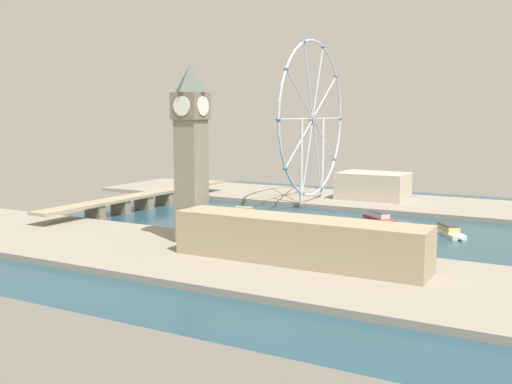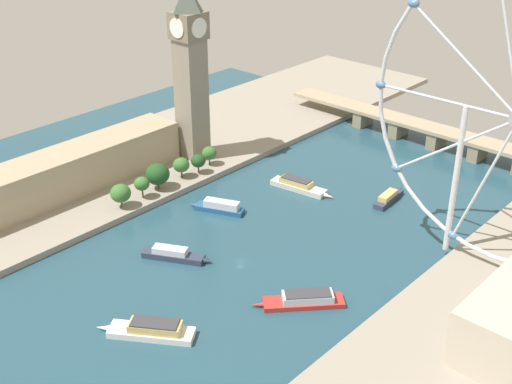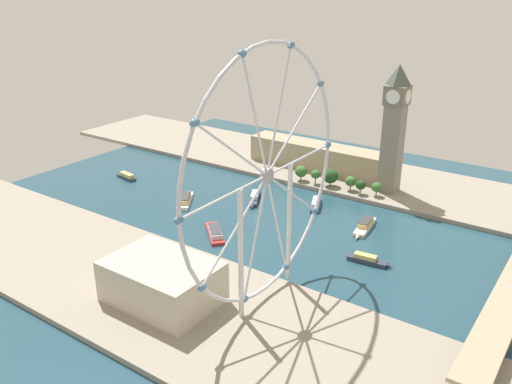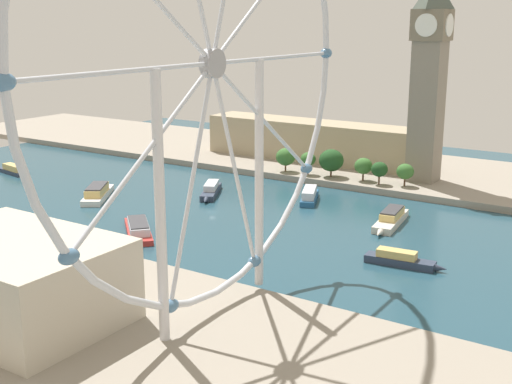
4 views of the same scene
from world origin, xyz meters
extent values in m
plane|color=#234756|center=(0.00, 0.00, 0.00)|extent=(383.78, 383.78, 0.00)
cube|color=gray|center=(-106.89, 0.00, 1.50)|extent=(90.00, 520.00, 3.00)
cube|color=gray|center=(-87.36, 56.07, 34.59)|extent=(12.83, 12.83, 63.18)
cube|color=#776B57|center=(-87.36, 56.07, 72.90)|extent=(14.88, 14.88, 13.42)
cylinder|color=white|center=(-87.36, 63.77, 72.90)|extent=(9.75, 0.50, 9.75)
cylinder|color=white|center=(-87.36, 48.37, 72.90)|extent=(9.75, 0.50, 9.75)
cylinder|color=white|center=(-79.66, 56.07, 72.90)|extent=(0.50, 9.75, 9.75)
cylinder|color=white|center=(-95.05, 56.07, 72.90)|extent=(0.50, 9.75, 9.75)
cube|color=tan|center=(-101.04, -10.35, 13.18)|extent=(22.00, 116.84, 20.36)
cylinder|color=#513823|center=(-68.96, -6.68, 4.73)|extent=(0.80, 0.80, 3.45)
ellipsoid|color=#386B2D|center=(-68.96, -6.68, 10.25)|extent=(9.48, 9.48, 8.53)
cylinder|color=#513823|center=(-69.01, 5.78, 5.31)|extent=(0.80, 0.80, 4.63)
ellipsoid|color=#386B2D|center=(-69.01, 5.78, 10.54)|extent=(7.27, 7.27, 6.54)
cylinder|color=#513823|center=(-71.05, 17.12, 4.59)|extent=(0.80, 0.80, 3.18)
ellipsoid|color=#1E471E|center=(-71.05, 17.12, 10.84)|extent=(11.65, 11.65, 10.48)
cylinder|color=#513823|center=(-71.95, 33.19, 4.80)|extent=(0.80, 0.80, 3.60)
ellipsoid|color=#386B2D|center=(-71.95, 33.19, 9.90)|extent=(8.25, 8.25, 7.42)
cylinder|color=#513823|center=(-69.26, 42.25, 4.96)|extent=(0.80, 0.80, 3.92)
ellipsoid|color=#1E471E|center=(-69.26, 42.25, 9.90)|extent=(7.45, 7.45, 6.71)
cylinder|color=#513823|center=(-72.44, 53.15, 4.78)|extent=(0.80, 0.80, 3.57)
ellipsoid|color=#386B2D|center=(-72.44, 53.15, 9.66)|extent=(7.72, 7.72, 6.95)
torus|color=silver|center=(79.51, 60.97, 65.43)|extent=(117.37, 1.79, 117.37)
cylinder|color=#99999E|center=(79.51, 60.97, 65.43)|extent=(6.93, 3.00, 6.93)
cylinder|color=silver|center=(108.40, 60.97, 65.43)|extent=(57.79, 1.07, 1.07)
cylinder|color=silver|center=(50.61, 60.97, 65.43)|extent=(57.79, 1.07, 1.07)
cylinder|color=silver|center=(56.13, 60.97, 48.44)|extent=(47.38, 1.07, 34.84)
cylinder|color=silver|center=(70.58, 60.97, 37.95)|extent=(18.88, 1.07, 55.29)
cylinder|color=silver|center=(88.44, 60.97, 37.95)|extent=(18.88, 1.07, 55.29)
cylinder|color=silver|center=(102.88, 60.97, 48.44)|extent=(47.38, 1.07, 34.84)
ellipsoid|color=teal|center=(137.30, 60.97, 65.43)|extent=(4.80, 3.20, 3.20)
ellipsoid|color=teal|center=(21.72, 60.97, 65.43)|extent=(4.80, 3.20, 3.20)
ellipsoid|color=teal|center=(32.75, 60.97, 31.46)|extent=(4.80, 3.20, 3.20)
ellipsoid|color=teal|center=(61.65, 60.97, 10.47)|extent=(4.80, 3.20, 3.20)
ellipsoid|color=teal|center=(97.37, 60.97, 10.47)|extent=(4.80, 3.20, 3.20)
ellipsoid|color=teal|center=(126.26, 60.97, 31.46)|extent=(4.80, 3.20, 3.20)
cylinder|color=silver|center=(99.73, 60.97, 34.21)|extent=(2.40, 2.40, 62.43)
cylinder|color=silver|center=(59.28, 60.97, 34.21)|extent=(2.40, 2.40, 62.43)
cube|color=#BCB29E|center=(111.12, 22.77, 13.29)|extent=(36.43, 52.20, 20.58)
cube|color=#2D384C|center=(-0.72, -125.59, 0.93)|extent=(8.68, 20.55, 1.87)
cone|color=#2D384C|center=(-2.70, -137.00, 0.93)|extent=(2.45, 3.85, 1.87)
cube|color=#DBB766|center=(-0.55, -124.61, 3.29)|extent=(6.84, 14.66, 2.85)
cube|color=#2D384C|center=(16.10, 85.98, 1.24)|extent=(7.39, 22.46, 2.48)
cone|color=#2D384C|center=(14.78, 98.72, 1.24)|extent=(2.87, 4.20, 2.48)
cube|color=#DBB766|center=(16.21, 84.88, 3.69)|extent=(5.57, 12.74, 2.42)
cube|color=#235684|center=(-36.61, 24.53, 1.20)|extent=(23.51, 14.58, 2.39)
cone|color=#235684|center=(-48.90, 19.22, 1.20)|extent=(4.76, 3.84, 2.39)
cube|color=silver|center=(-35.55, 24.99, 4.02)|extent=(17.19, 11.14, 3.25)
cube|color=#B22D28|center=(37.38, -5.34, 0.98)|extent=(26.19, 27.51, 1.96)
cone|color=#B22D28|center=(25.59, -18.17, 0.98)|extent=(5.09, 5.30, 1.96)
cube|color=silver|center=(38.39, -4.23, 3.37)|extent=(17.67, 18.40, 2.83)
cube|color=#38383D|center=(38.39, -4.23, 5.01)|extent=(16.17, 16.80, 0.44)
cube|color=beige|center=(-23.64, 66.72, 1.29)|extent=(29.75, 11.03, 2.58)
cone|color=beige|center=(-6.93, 69.08, 1.29)|extent=(5.54, 3.29, 2.58)
cube|color=#DBB766|center=(-25.08, 66.52, 3.87)|extent=(17.02, 8.14, 2.58)
cube|color=#38383D|center=(-25.08, 66.52, 5.43)|extent=(15.36, 7.63, 0.55)
cube|color=white|center=(9.43, -54.88, 1.21)|extent=(29.57, 23.44, 2.43)
cone|color=white|center=(-5.12, -64.55, 1.21)|extent=(5.85, 5.02, 2.43)
cube|color=#DBB766|center=(10.68, -54.05, 3.92)|extent=(18.99, 15.81, 2.99)
cube|color=#38383D|center=(10.68, -54.05, 5.71)|extent=(17.29, 14.53, 0.58)
cube|color=#2D384C|center=(-21.88, -16.96, 1.29)|extent=(25.67, 17.31, 2.57)
cone|color=#2D384C|center=(-8.55, -9.90, 1.29)|extent=(5.34, 4.46, 2.57)
cube|color=silver|center=(-23.03, -17.57, 3.89)|extent=(14.94, 11.03, 2.64)
camera|label=1|loc=(-336.98, -119.00, 68.84)|focal=41.68mm
camera|label=2|loc=(162.84, -169.46, 152.51)|focal=47.81mm
camera|label=3|loc=(267.28, 186.03, 147.58)|focal=37.81mm
camera|label=4|loc=(208.30, 157.49, 75.64)|focal=47.24mm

